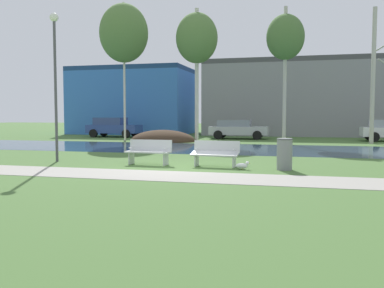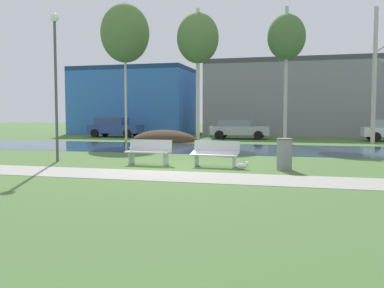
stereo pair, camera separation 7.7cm
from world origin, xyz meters
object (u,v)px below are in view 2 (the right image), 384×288
object	(u,v)px
seagull	(242,165)
streetlamp	(55,64)
trash_bin	(284,154)
bench_right	(215,153)
parked_sedan_second_silver	(239,129)
parked_van_nearest_blue	(115,127)
bench_left	(149,151)

from	to	relation	value
seagull	streetlamp	xyz separation A→B (m)	(-7.07, 0.59, 3.52)
trash_bin	streetlamp	bearing A→B (deg)	177.74
bench_right	trash_bin	bearing A→B (deg)	-7.39
parked_sedan_second_silver	seagull	bearing A→B (deg)	-81.27
trash_bin	parked_van_nearest_blue	distance (m)	21.90
parked_sedan_second_silver	trash_bin	bearing A→B (deg)	-76.87
bench_left	bench_right	world-z (taller)	same
bench_right	seagull	xyz separation A→B (m)	(1.00, -0.56, -0.34)
streetlamp	parked_van_nearest_blue	world-z (taller)	streetlamp
bench_right	trash_bin	distance (m)	2.32
bench_left	bench_right	bearing A→B (deg)	0.00
bench_left	seagull	bearing A→B (deg)	-9.37
trash_bin	parked_sedan_second_silver	bearing A→B (deg)	103.13
parked_sedan_second_silver	streetlamp	bearing A→B (deg)	-105.10
bench_right	parked_van_nearest_blue	bearing A→B (deg)	124.57
bench_left	parked_sedan_second_silver	distance (m)	16.54
seagull	streetlamp	world-z (taller)	streetlamp
parked_sedan_second_silver	bench_left	bearing A→B (deg)	-92.70
bench_right	parked_van_nearest_blue	xyz separation A→B (m)	(-11.51, 16.70, 0.33)
bench_right	parked_sedan_second_silver	size ratio (longest dim) A/B	0.38
seagull	parked_van_nearest_blue	bearing A→B (deg)	125.92
streetlamp	parked_van_nearest_blue	distance (m)	17.76
bench_left	parked_sedan_second_silver	size ratio (longest dim) A/B	0.38
seagull	streetlamp	distance (m)	7.92
trash_bin	seagull	xyz separation A→B (m)	(-1.30, -0.26, -0.39)
parked_van_nearest_blue	parked_sedan_second_silver	xyz separation A→B (m)	(9.89, -0.18, -0.06)
seagull	trash_bin	bearing A→B (deg)	11.42
trash_bin	parked_van_nearest_blue	size ratio (longest dim) A/B	0.24
streetlamp	bench_right	bearing A→B (deg)	-0.30
seagull	parked_sedan_second_silver	world-z (taller)	parked_sedan_second_silver
parked_van_nearest_blue	parked_sedan_second_silver	world-z (taller)	parked_van_nearest_blue
streetlamp	parked_sedan_second_silver	bearing A→B (deg)	74.90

